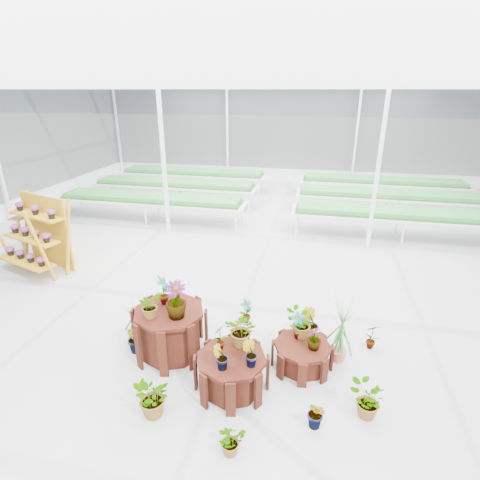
% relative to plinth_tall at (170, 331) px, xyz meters
% --- Properties ---
extents(ground_plane, '(24.00, 24.00, 0.00)m').
position_rel_plinth_tall_xyz_m(ground_plane, '(0.74, 1.42, -0.41)').
color(ground_plane, gray).
rests_on(ground_plane, ground).
extents(greenhouse_shell, '(18.00, 24.00, 4.50)m').
position_rel_plinth_tall_xyz_m(greenhouse_shell, '(0.74, 1.42, 1.84)').
color(greenhouse_shell, white).
rests_on(greenhouse_shell, ground).
extents(steel_frame, '(18.00, 24.00, 4.50)m').
position_rel_plinth_tall_xyz_m(steel_frame, '(0.74, 1.42, 1.84)').
color(steel_frame, silver).
rests_on(steel_frame, ground).
extents(nursery_benches, '(16.00, 7.00, 0.84)m').
position_rel_plinth_tall_xyz_m(nursery_benches, '(0.74, 8.62, 0.01)').
color(nursery_benches, silver).
rests_on(nursery_benches, ground).
extents(plinth_tall, '(1.42, 1.42, 0.83)m').
position_rel_plinth_tall_xyz_m(plinth_tall, '(0.00, 0.00, 0.00)').
color(plinth_tall, '#341109').
rests_on(plinth_tall, ground).
extents(plinth_mid, '(1.28, 1.28, 0.57)m').
position_rel_plinth_tall_xyz_m(plinth_mid, '(1.20, -0.60, -0.13)').
color(plinth_mid, '#341109').
rests_on(plinth_mid, ground).
extents(plinth_low, '(1.02, 1.02, 0.43)m').
position_rel_plinth_tall_xyz_m(plinth_low, '(2.20, 0.10, -0.20)').
color(plinth_low, '#341109').
rests_on(plinth_low, ground).
extents(shelf_rack, '(1.94, 1.41, 1.84)m').
position_rel_plinth_tall_xyz_m(shelf_rack, '(-4.40, 2.25, 0.51)').
color(shelf_rack, '#A87511').
rests_on(shelf_rack, ground).
extents(bird_table, '(0.45, 0.45, 1.56)m').
position_rel_plinth_tall_xyz_m(bird_table, '(-5.21, 2.76, 0.37)').
color(bird_table, tan).
rests_on(bird_table, ground).
extents(nursery_plants, '(4.42, 3.18, 1.44)m').
position_rel_plinth_tall_xyz_m(nursery_plants, '(1.13, -0.13, 0.13)').
color(nursery_plants, '#2E7833').
rests_on(nursery_plants, ground).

